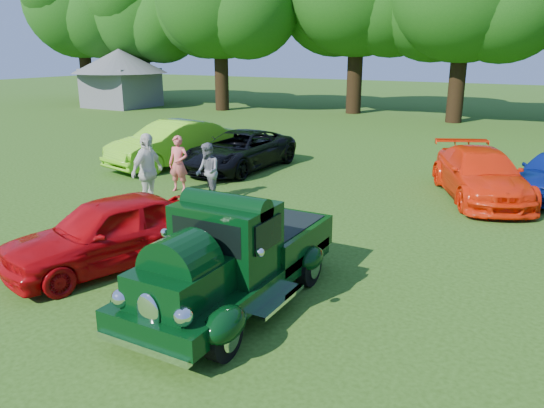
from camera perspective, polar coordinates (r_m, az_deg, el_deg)
The scene contains 10 objects.
ground at distance 9.35m, azimuth -8.02°, elevation -8.63°, with size 120.00×120.00×0.00m, color #284810.
hero_pickup at distance 8.42m, azimuth -4.08°, elevation -5.94°, with size 2.03×4.36×1.70m.
red_convertible at distance 10.29m, azimuth -17.02°, elevation -2.85°, with size 1.57×3.91×1.33m, color #B7070C.
back_car_lime at distance 18.70m, azimuth -10.73°, elevation 6.38°, with size 1.62×4.64×1.53m, color #70D31C.
back_car_black at distance 17.88m, azimuth -3.53°, elevation 5.77°, with size 2.12×4.60×1.28m, color black.
back_car_orange at distance 15.37m, azimuth 21.54°, elevation 2.96°, with size 1.85×4.55×1.32m, color #F82A08.
spectator_pink at distance 15.25m, azimuth -10.02°, elevation 4.29°, with size 0.58×0.38×1.59m, color #EC6161.
spectator_grey at distance 14.27m, azimuth -6.94°, elevation 3.49°, with size 0.75×0.58×1.54m, color slate.
spectator_white at distance 13.60m, azimuth -13.25°, elevation 3.38°, with size 1.13×0.47×1.94m, color silver.
gazebo at distance 38.85m, azimuth -16.02°, elevation 13.55°, with size 6.40×6.40×3.90m.
Camera 1 is at (5.18, -6.72, 3.94)m, focal length 35.00 mm.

